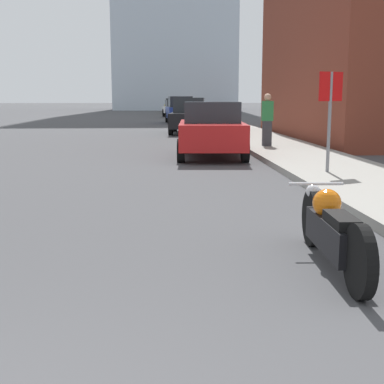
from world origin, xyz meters
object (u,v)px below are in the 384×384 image
Objects in this scene: parked_car_white at (175,108)px; stop_sign at (330,104)px; parked_car_black at (189,116)px; motorcycle at (332,230)px; parked_car_yellow at (172,106)px; parked_car_blue at (180,110)px; parked_car_red at (212,130)px; pedestrian at (267,119)px.

parked_car_white is 2.00× the size of stop_sign.
parked_car_black is 23.00m from parked_car_white.
parked_car_black reaches higher than motorcycle.
parked_car_black reaches higher than parked_car_white.
motorcycle is at bearing -107.17° from stop_sign.
parked_car_yellow reaches higher than parked_car_white.
parked_car_blue reaches higher than parked_car_yellow.
parked_car_blue is at bearing -95.53° from parked_car_white.
motorcycle is 21.21m from parked_car_black.
parked_car_yellow is (0.01, 46.68, 0.05)m from parked_car_red.
parked_car_blue is (-0.05, 21.77, 0.10)m from parked_car_red.
stop_sign reaches higher than parked_car_white.
parked_car_yellow reaches higher than motorcycle.
parked_car_yellow is at bearing 92.60° from pedestrian.
parked_car_blue is 0.94× the size of parked_car_yellow.
parked_car_black is 1.13× the size of parked_car_white.
stop_sign is (1.84, 5.97, 1.19)m from motorcycle.
motorcycle is 12.45m from pedestrian.
pedestrian is at bearing 48.92° from parked_car_red.
parked_car_blue is 2.51× the size of pedestrian.
parked_car_black is at bearing 97.84° from stop_sign.
parked_car_yellow reaches higher than parked_car_red.
parked_car_white is 2.45× the size of pedestrian.
pedestrian reaches higher than parked_car_white.
parked_car_red reaches higher than parked_car_white.
pedestrian reaches higher than parked_car_blue.
pedestrian reaches higher than parked_car_black.
pedestrian reaches higher than motorcycle.
parked_car_yellow is (0.06, 24.91, -0.05)m from parked_car_blue.
parked_car_yellow is at bearing 92.63° from motorcycle.
parked_car_yellow is at bearing 92.31° from stop_sign.
motorcycle is 0.52× the size of parked_car_yellow.
pedestrian is at bearing -86.71° from parked_car_blue.
pedestrian is at bearing 90.33° from stop_sign.
pedestrian is (1.81, 12.31, 0.64)m from motorcycle.
stop_sign is at bearing -92.48° from parked_car_white.
motorcycle is 6.36m from stop_sign.
parked_car_black is at bearing -95.56° from parked_car_white.
parked_car_red is at bearing 115.82° from stop_sign.
parked_car_black reaches higher than parked_car_yellow.
parked_car_blue is at bearing 96.03° from pedestrian.
motorcycle is 0.55× the size of parked_car_blue.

